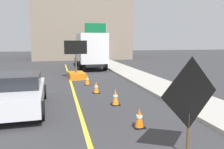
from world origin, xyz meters
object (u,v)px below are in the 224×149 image
object	(u,v)px
box_truck	(90,50)
traffic_cone_mid_lane	(115,97)
traffic_cone_near_sign	(139,118)
arrow_board_trailer	(76,72)
pickup_car	(18,92)
traffic_cone_far_lane	(96,88)
traffic_cone_curbside	(87,80)
highway_guide_sign	(100,35)
roadwork_sign	(190,95)

from	to	relation	value
box_truck	traffic_cone_mid_lane	xyz separation A→B (m)	(-0.74, -13.21, -1.48)
traffic_cone_near_sign	traffic_cone_mid_lane	size ratio (longest dim) A/B	0.91
arrow_board_trailer	pickup_car	size ratio (longest dim) A/B	0.59
traffic_cone_near_sign	traffic_cone_far_lane	world-z (taller)	traffic_cone_near_sign
arrow_board_trailer	traffic_cone_curbside	size ratio (longest dim) A/B	4.16
highway_guide_sign	traffic_cone_mid_lane	world-z (taller)	highway_guide_sign
roadwork_sign	highway_guide_sign	distance (m)	23.50
arrow_board_trailer	highway_guide_sign	distance (m)	12.54
box_truck	traffic_cone_near_sign	world-z (taller)	box_truck
highway_guide_sign	arrow_board_trailer	bearing A→B (deg)	-108.48
box_truck	traffic_cone_curbside	xyz separation A→B (m)	(-1.34, -8.58, -1.49)
highway_guide_sign	traffic_cone_curbside	size ratio (longest dim) A/B	7.71
box_truck	traffic_cone_curbside	size ratio (longest dim) A/B	10.90
roadwork_sign	pickup_car	xyz separation A→B (m)	(-4.40, 4.87, -0.78)
roadwork_sign	traffic_cone_mid_lane	world-z (taller)	roadwork_sign
roadwork_sign	highway_guide_sign	xyz separation A→B (m)	(2.24, 23.31, 1.95)
box_truck	traffic_cone_mid_lane	world-z (taller)	box_truck
highway_guide_sign	traffic_cone_near_sign	size ratio (longest dim) A/B	8.07
arrow_board_trailer	traffic_cone_curbside	xyz separation A→B (m)	(0.47, -2.55, -0.16)
pickup_car	traffic_cone_curbside	distance (m)	5.42
box_truck	highway_guide_sign	size ratio (longest dim) A/B	1.41
traffic_cone_curbside	traffic_cone_far_lane	bearing A→B (deg)	-85.70
box_truck	highway_guide_sign	xyz separation A→B (m)	(2.05, 5.54, 1.61)
traffic_cone_near_sign	traffic_cone_far_lane	bearing A→B (deg)	96.26
arrow_board_trailer	traffic_cone_curbside	distance (m)	2.60
roadwork_sign	traffic_cone_curbside	size ratio (longest dim) A/B	3.60
highway_guide_sign	traffic_cone_near_sign	bearing A→B (deg)	-97.16
arrow_board_trailer	box_truck	distance (m)	6.43
pickup_car	traffic_cone_near_sign	size ratio (longest dim) A/B	7.44
pickup_car	traffic_cone_far_lane	distance (m)	4.00
roadwork_sign	traffic_cone_curbside	world-z (taller)	roadwork_sign
traffic_cone_far_lane	traffic_cone_curbside	bearing A→B (deg)	94.30
traffic_cone_mid_lane	traffic_cone_near_sign	bearing A→B (deg)	-87.60
box_truck	traffic_cone_far_lane	distance (m)	11.04
traffic_cone_near_sign	traffic_cone_curbside	world-z (taller)	traffic_cone_curbside
highway_guide_sign	traffic_cone_curbside	world-z (taller)	highway_guide_sign
traffic_cone_near_sign	roadwork_sign	bearing A→B (deg)	-77.44
traffic_cone_mid_lane	traffic_cone_curbside	world-z (taller)	traffic_cone_mid_lane
arrow_board_trailer	traffic_cone_far_lane	xyz separation A→B (m)	(0.65, -4.84, -0.19)
roadwork_sign	arrow_board_trailer	distance (m)	11.90
roadwork_sign	box_truck	world-z (taller)	box_truck
pickup_car	traffic_cone_mid_lane	xyz separation A→B (m)	(3.85, -0.30, -0.36)
pickup_car	traffic_cone_curbside	bearing A→B (deg)	53.15
highway_guide_sign	traffic_cone_near_sign	distance (m)	21.73
traffic_cone_near_sign	traffic_cone_curbside	distance (m)	7.25
box_truck	pickup_car	bearing A→B (deg)	-109.55
roadwork_sign	traffic_cone_curbside	bearing A→B (deg)	97.15
highway_guide_sign	traffic_cone_near_sign	xyz separation A→B (m)	(-2.68, -21.33, -3.12)
traffic_cone_curbside	roadwork_sign	bearing A→B (deg)	-82.85
pickup_car	box_truck	bearing A→B (deg)	70.45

